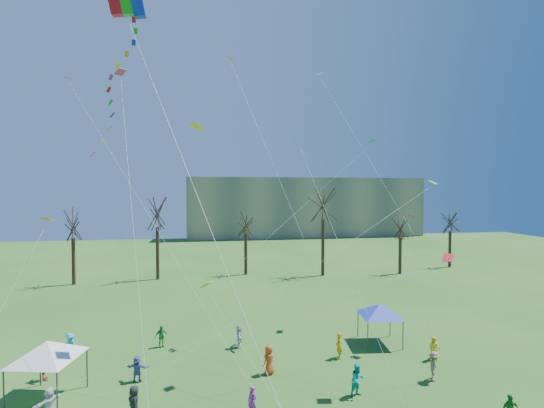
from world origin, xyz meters
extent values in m
cube|color=gray|center=(22.00, 82.00, 7.50)|extent=(60.00, 14.00, 15.00)
cylinder|color=black|center=(-19.44, 35.30, 2.91)|extent=(0.44, 0.44, 5.82)
cylinder|color=black|center=(-9.47, 36.49, 3.47)|extent=(0.44, 0.44, 6.93)
cylinder|color=black|center=(2.30, 37.48, 2.82)|extent=(0.44, 0.44, 5.64)
cylinder|color=black|center=(12.75, 35.12, 3.93)|extent=(0.44, 0.44, 7.87)
cylinder|color=black|center=(23.85, 34.41, 2.55)|extent=(0.44, 0.44, 5.10)
cylinder|color=black|center=(33.77, 37.62, 2.76)|extent=(0.44, 0.44, 5.51)
cube|color=red|center=(-7.78, 7.87, 22.06)|extent=(0.81, 1.19, 1.14)
cube|color=#169313|center=(-7.17, 7.87, 22.06)|extent=(0.81, 1.19, 1.14)
cube|color=#0E2AB6|center=(-6.56, 7.87, 22.06)|extent=(0.81, 1.19, 1.14)
cylinder|color=white|center=(-3.30, 2.09, 11.78)|extent=(0.02, 0.02, 23.49)
cylinder|color=#3F3F44|center=(-13.35, 6.48, 1.17)|extent=(0.09, 0.09, 2.33)
cylinder|color=#3F3F44|center=(-10.53, 5.87, 1.17)|extent=(0.09, 0.09, 2.33)
cylinder|color=#3F3F44|center=(-12.74, 9.31, 1.17)|extent=(0.09, 0.09, 2.33)
cylinder|color=#3F3F44|center=(-9.92, 8.70, 1.17)|extent=(0.09, 0.09, 2.33)
pyramid|color=white|center=(-11.64, 7.59, 2.83)|extent=(4.35, 4.35, 1.00)
cylinder|color=#3F3F44|center=(8.73, 10.82, 1.06)|extent=(0.08, 0.08, 2.12)
cylinder|color=#3F3F44|center=(11.34, 10.52, 1.06)|extent=(0.08, 0.08, 2.12)
cylinder|color=#3F3F44|center=(9.03, 13.43, 1.06)|extent=(0.08, 0.08, 2.12)
cylinder|color=#3F3F44|center=(11.64, 13.12, 1.06)|extent=(0.08, 0.08, 2.12)
pyramid|color=#253ABA|center=(10.19, 11.97, 2.57)|extent=(4.01, 4.01, 0.91)
imported|color=white|center=(-10.83, 5.61, 0.83)|extent=(1.29, 1.54, 1.66)
imported|color=black|center=(-6.53, 4.87, 0.87)|extent=(0.84, 1.00, 1.73)
imported|color=#AE2BA3|center=(-0.52, 4.18, 0.78)|extent=(0.65, 0.68, 1.56)
imported|color=#0DB7A6|center=(5.63, 5.10, 0.93)|extent=(1.08, 0.96, 1.85)
imported|color=olive|center=(10.94, 5.97, 0.90)|extent=(1.25, 1.33, 1.80)
imported|color=#D54761|center=(-12.80, 9.96, 0.83)|extent=(0.78, 1.05, 1.65)
imported|color=#5166AF|center=(-7.10, 8.92, 0.78)|extent=(1.52, 0.78, 1.56)
imported|color=#D6421A|center=(1.03, 8.50, 0.92)|extent=(1.06, 1.04, 1.84)
imported|color=orange|center=(6.21, 9.94, 0.90)|extent=(0.48, 0.69, 1.81)
imported|color=yellow|center=(12.60, 8.56, 0.81)|extent=(0.99, 0.99, 1.62)
imported|color=#1CB1E6|center=(-12.43, 13.29, 0.83)|extent=(1.24, 1.08, 1.67)
imported|color=#1F913D|center=(-6.28, 13.94, 0.81)|extent=(1.03, 0.78, 1.62)
imported|color=silver|center=(-0.50, 12.90, 0.87)|extent=(0.74, 1.66, 1.73)
cube|color=orange|center=(-10.77, 5.69, 10.27)|extent=(0.55, 0.67, 0.19)
cube|color=#D0226E|center=(-8.95, 14.02, 20.28)|extent=(0.95, 0.97, 0.31)
cylinder|color=white|center=(-6.95, 7.10, 10.79)|extent=(0.01, 0.01, 23.52)
cube|color=gold|center=(-2.82, 4.17, 6.98)|extent=(0.72, 0.71, 0.34)
cylinder|color=white|center=(-1.09, 2.96, 4.14)|extent=(0.01, 0.01, 6.75)
cube|color=#18B9A1|center=(3.27, 9.78, 14.99)|extent=(0.86, 0.78, 0.18)
cylinder|color=white|center=(4.76, 5.25, 8.15)|extent=(0.01, 0.01, 16.36)
cube|color=blue|center=(6.58, 16.20, 21.57)|extent=(0.90, 0.88, 0.47)
cylinder|color=white|center=(9.34, 8.75, 11.43)|extent=(0.01, 0.01, 25.44)
cube|color=red|center=(10.63, 4.34, 7.94)|extent=(0.78, 0.78, 0.39)
cylinder|color=white|center=(-0.10, 4.98, 4.62)|extent=(0.01, 0.01, 22.38)
cube|color=#7FCE30|center=(14.27, 11.59, 12.34)|extent=(0.71, 0.75, 0.31)
cylinder|color=white|center=(3.87, 8.23, 6.82)|extent=(0.01, 0.01, 24.30)
cube|color=#C739BA|center=(-13.61, 17.33, 20.61)|extent=(0.75, 0.73, 0.16)
cylinder|color=white|center=(-7.07, 10.75, 10.95)|extent=(0.01, 0.01, 26.49)
cube|color=orange|center=(-0.78, 18.85, 23.35)|extent=(0.75, 0.69, 0.34)
cylinder|color=white|center=(2.43, 11.98, 12.32)|extent=(0.01, 0.01, 26.43)
cube|color=#D92475|center=(9.27, 6.32, 10.22)|extent=(0.83, 0.71, 0.28)
cylinder|color=white|center=(10.10, 6.15, 5.76)|extent=(0.01, 0.01, 8.69)
cube|color=gold|center=(-3.42, 8.91, 15.68)|extent=(0.94, 0.93, 0.37)
cylinder|color=white|center=(-8.11, 9.43, 8.49)|extent=(0.01, 0.01, 16.87)
cube|color=#1888B9|center=(12.09, 17.75, 16.30)|extent=(0.57, 0.69, 0.34)
cylinder|color=white|center=(2.50, 13.33, 8.80)|extent=(0.01, 0.01, 25.68)
camera|label=1|loc=(-2.65, -15.00, 11.71)|focal=25.00mm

